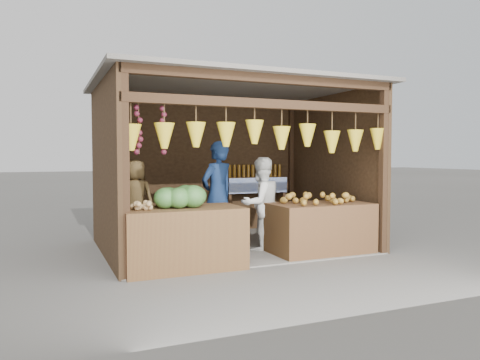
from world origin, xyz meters
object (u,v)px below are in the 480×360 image
at_px(man_standing, 217,196).
at_px(vendor_seated, 136,198).
at_px(counter_right, 320,228).
at_px(counter_left, 182,238).
at_px(woman_standing, 261,204).

bearing_deg(man_standing, vendor_seated, -31.40).
bearing_deg(counter_right, vendor_seated, 158.80).
distance_m(man_standing, vendor_seated, 1.27).
bearing_deg(counter_left, vendor_seated, 109.49).
xyz_separation_m(counter_left, counter_right, (2.22, 0.12, -0.02)).
bearing_deg(woman_standing, vendor_seated, -25.30).
bearing_deg(vendor_seated, woman_standing, -157.35).
distance_m(counter_right, vendor_seated, 2.86).
relative_size(counter_left, vendor_seated, 1.36).
xyz_separation_m(counter_left, woman_standing, (1.49, 0.70, 0.33)).
relative_size(woman_standing, vendor_seated, 1.26).
bearing_deg(man_standing, counter_right, 122.97).
relative_size(man_standing, woman_standing, 1.17).
bearing_deg(vendor_seated, man_standing, -151.21).
relative_size(counter_right, man_standing, 0.89).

